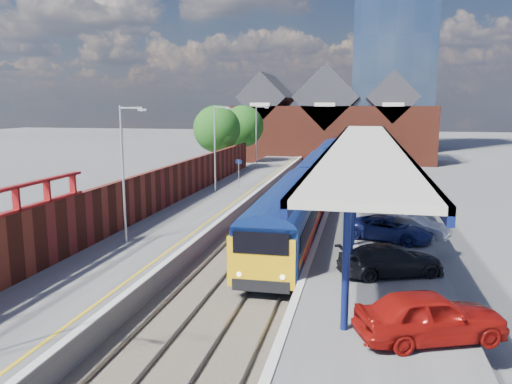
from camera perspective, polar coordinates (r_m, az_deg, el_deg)
ground at (r=48.07m, az=5.59°, el=0.19°), size 240.00×240.00×0.00m
ballast_bed at (r=38.32m, az=3.84°, el=-2.21°), size 6.00×76.00×0.06m
rails at (r=38.30m, az=3.84°, el=-2.07°), size 4.51×76.00×0.14m
left_platform at (r=39.38m, az=-4.10°, el=-1.18°), size 5.00×76.00×1.00m
right_platform at (r=37.85m, az=12.87°, el=-1.86°), size 6.00×76.00×1.00m
coping_left at (r=38.70m, az=-0.76°, el=-0.56°), size 0.30×76.00×0.05m
coping_right at (r=37.81m, az=8.58°, el=-0.92°), size 0.30×76.00×0.05m
yellow_line at (r=38.84m, az=-1.63°, el=-0.56°), size 0.14×76.00×0.01m
train at (r=52.26m, az=7.85°, el=3.26°), size 2.99×65.93×3.45m
canopy at (r=39.14m, az=12.35°, el=5.57°), size 4.50×52.00×4.48m
lamp_post_b at (r=26.09m, az=-14.71°, el=2.89°), size 1.48×0.18×7.00m
lamp_post_c at (r=40.94m, az=-4.55°, el=5.57°), size 1.48×0.18×7.00m
lamp_post_d at (r=56.42m, az=0.16°, el=6.76°), size 1.48×0.18×7.00m
platform_sign at (r=42.72m, az=-1.98°, el=2.67°), size 0.55×0.08×2.50m
brick_wall at (r=33.93m, az=-11.43°, el=0.22°), size 0.35×50.00×3.86m
station_building at (r=75.33m, az=8.17°, el=7.77°), size 30.00×12.12×13.78m
glass_tower at (r=97.97m, az=15.47°, el=16.62°), size 14.20×14.20×40.30m
tree_near at (r=55.36m, az=-4.37°, el=7.04°), size 5.20×5.20×8.10m
tree_far at (r=62.82m, az=-1.39°, el=7.39°), size 5.20×5.20×8.10m
parked_car_red at (r=16.29m, az=19.30°, el=-13.20°), size 4.87×3.36×1.54m
parked_car_silver at (r=28.09m, az=17.34°, el=-3.70°), size 4.13×2.77×1.29m
parked_car_dark at (r=21.73m, az=15.15°, el=-7.51°), size 4.81×3.41×1.29m
parked_car_blue at (r=27.24m, az=14.98°, el=-4.06°), size 4.86×3.44×1.23m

